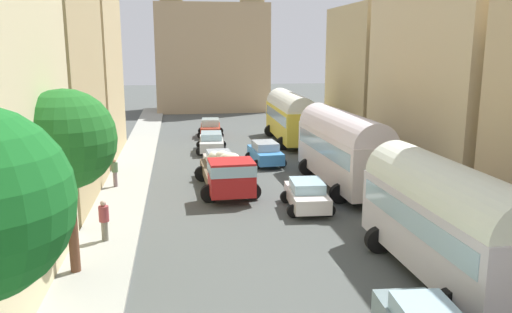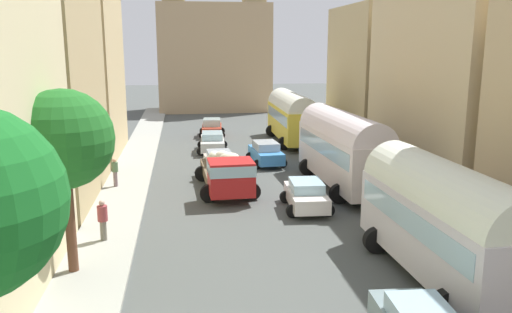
% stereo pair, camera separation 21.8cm
% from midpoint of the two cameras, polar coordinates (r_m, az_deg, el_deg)
% --- Properties ---
extents(ground_plane, '(154.00, 154.00, 0.00)m').
position_cam_midpoint_polar(ground_plane, '(32.21, -0.58, -1.82)').
color(ground_plane, '#484C4A').
extents(sidewalk_left, '(2.50, 70.00, 0.14)m').
position_cam_midpoint_polar(sidewalk_left, '(32.09, -13.53, -2.09)').
color(sidewalk_left, '#999B91').
rests_on(sidewalk_left, ground).
extents(sidewalk_right, '(2.50, 70.00, 0.14)m').
position_cam_midpoint_polar(sidewalk_right, '(33.90, 11.66, -1.25)').
color(sidewalk_right, '#A09F91').
rests_on(sidewalk_right, ground).
extents(building_left_2, '(4.89, 9.77, 14.11)m').
position_cam_midpoint_polar(building_left_2, '(27.68, -22.31, 9.85)').
color(building_left_2, tan).
rests_on(building_left_2, ground).
extents(building_left_3, '(4.95, 9.99, 12.12)m').
position_cam_midpoint_polar(building_left_3, '(38.36, -18.35, 9.01)').
color(building_left_3, tan).
rests_on(building_left_3, ground).
extents(building_right_2, '(4.84, 12.31, 10.99)m').
position_cam_midpoint_polar(building_right_2, '(31.31, 20.73, 7.20)').
color(building_right_2, '#CEB689').
rests_on(building_right_2, ground).
extents(building_right_3, '(5.17, 9.69, 10.80)m').
position_cam_midpoint_polar(building_right_3, '(41.96, 13.24, 8.57)').
color(building_right_3, tan).
rests_on(building_right_3, ground).
extents(distant_church, '(13.32, 6.81, 20.81)m').
position_cam_midpoint_polar(distant_church, '(63.50, -4.54, 11.56)').
color(distant_church, tan).
rests_on(distant_church, ground).
extents(parked_bus_0, '(3.42, 8.39, 4.08)m').
position_cam_midpoint_polar(parked_bus_0, '(18.17, 20.30, -6.28)').
color(parked_bus_0, silver).
rests_on(parked_bus_0, ground).
extents(parked_bus_1, '(3.47, 9.58, 4.26)m').
position_cam_midpoint_polar(parked_bus_1, '(28.89, 9.73, 1.21)').
color(parked_bus_1, silver).
rests_on(parked_bus_1, ground).
extents(parked_bus_2, '(3.33, 9.73, 4.11)m').
position_cam_midpoint_polar(parked_bus_2, '(42.14, 4.07, 4.62)').
color(parked_bus_2, yellow).
rests_on(parked_bus_2, ground).
extents(cargo_truck_0, '(3.26, 7.17, 2.17)m').
position_cam_midpoint_polar(cargo_truck_0, '(27.45, -3.00, -1.80)').
color(cargo_truck_0, '#AE1B1B').
rests_on(cargo_truck_0, ground).
extents(car_0, '(2.31, 4.42, 1.59)m').
position_cam_midpoint_polar(car_0, '(30.87, -3.81, -0.93)').
color(car_0, beige).
rests_on(car_0, ground).
extents(car_1, '(2.44, 4.24, 1.46)m').
position_cam_midpoint_polar(car_1, '(38.66, -4.68, 1.62)').
color(car_1, silver).
rests_on(car_1, ground).
extents(car_2, '(2.42, 3.82, 1.56)m').
position_cam_midpoint_polar(car_2, '(45.34, -4.76, 3.20)').
color(car_2, '#B43623').
rests_on(car_2, ground).
extents(car_4, '(2.41, 3.78, 1.43)m').
position_cam_midpoint_polar(car_4, '(25.02, 5.82, -4.25)').
color(car_4, white).
rests_on(car_4, ground).
extents(car_5, '(2.43, 4.07, 1.52)m').
position_cam_midpoint_polar(car_5, '(34.43, 1.28, 0.40)').
color(car_5, '#3C85CC').
rests_on(car_5, ground).
extents(pedestrian_1, '(0.49, 0.49, 1.71)m').
position_cam_midpoint_polar(pedestrian_1, '(29.44, -15.12, -1.63)').
color(pedestrian_1, slate).
rests_on(pedestrian_1, ground).
extents(pedestrian_2, '(0.52, 0.52, 1.80)m').
position_cam_midpoint_polar(pedestrian_2, '(21.47, -16.31, -6.66)').
color(pedestrian_2, '#6F695C').
rests_on(pedestrian_2, ground).
extents(roadside_tree_1, '(3.32, 3.32, 6.42)m').
position_cam_midpoint_polar(roadside_tree_1, '(18.00, -20.18, 1.72)').
color(roadside_tree_1, brown).
rests_on(roadside_tree_1, ground).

